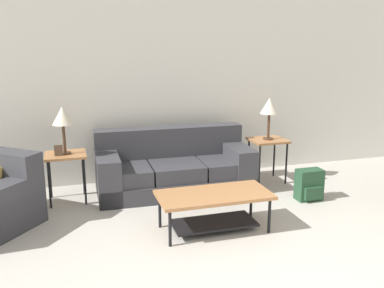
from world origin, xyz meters
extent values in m
cube|color=silver|center=(0.00, 4.29, 1.30)|extent=(9.10, 0.06, 2.60)
cube|color=#38383D|center=(-0.05, 3.61, 0.11)|extent=(2.05, 0.92, 0.22)
cube|color=#38383D|center=(-0.73, 3.61, 0.32)|extent=(0.68, 0.80, 0.20)
cube|color=#38383D|center=(-0.05, 3.59, 0.32)|extent=(0.68, 0.80, 0.20)
cube|color=#38383D|center=(0.63, 3.57, 0.32)|extent=(0.68, 0.80, 0.20)
cube|color=#38383D|center=(-0.04, 3.92, 0.62)|extent=(2.04, 0.31, 0.40)
cube|color=#38383D|center=(-0.92, 3.63, 0.29)|extent=(0.30, 0.88, 0.58)
cube|color=#38383D|center=(0.83, 3.59, 0.29)|extent=(0.30, 0.88, 0.58)
cube|color=#38383D|center=(-2.12, 3.33, 0.60)|extent=(0.93, 0.84, 0.40)
cube|color=#38383D|center=(-2.05, 2.83, 0.28)|extent=(0.79, 0.88, 0.56)
cube|color=#A87042|center=(0.05, 2.33, 0.40)|extent=(1.19, 0.58, 0.04)
cylinder|color=black|center=(-0.49, 2.10, 0.19)|extent=(0.03, 0.03, 0.38)
cylinder|color=black|center=(0.59, 2.10, 0.19)|extent=(0.03, 0.03, 0.38)
cylinder|color=black|center=(-0.49, 2.56, 0.19)|extent=(0.03, 0.03, 0.38)
cylinder|color=black|center=(0.59, 2.56, 0.19)|extent=(0.03, 0.03, 0.38)
cube|color=black|center=(0.05, 2.33, 0.08)|extent=(0.89, 0.40, 0.02)
cube|color=#A87042|center=(-1.42, 3.65, 0.60)|extent=(0.49, 0.45, 0.03)
cylinder|color=black|center=(-1.63, 3.47, 0.29)|extent=(0.03, 0.03, 0.59)
cylinder|color=black|center=(-1.22, 3.47, 0.29)|extent=(0.03, 0.03, 0.59)
cylinder|color=black|center=(-1.63, 3.84, 0.29)|extent=(0.03, 0.03, 0.59)
cylinder|color=black|center=(-1.22, 3.84, 0.29)|extent=(0.03, 0.03, 0.59)
cube|color=#A87042|center=(1.33, 3.65, 0.60)|extent=(0.49, 0.45, 0.03)
cylinder|color=black|center=(1.12, 3.47, 0.29)|extent=(0.03, 0.03, 0.59)
cylinder|color=black|center=(1.53, 3.47, 0.29)|extent=(0.03, 0.03, 0.59)
cylinder|color=black|center=(1.12, 3.84, 0.29)|extent=(0.03, 0.03, 0.59)
cylinder|color=black|center=(1.53, 3.84, 0.29)|extent=(0.03, 0.03, 0.59)
cylinder|color=#472D1E|center=(-1.42, 3.65, 0.63)|extent=(0.14, 0.14, 0.02)
cylinder|color=#472D1E|center=(-1.42, 3.65, 0.81)|extent=(0.04, 0.04, 0.35)
cone|color=beige|center=(-1.42, 3.65, 1.09)|extent=(0.25, 0.25, 0.22)
cylinder|color=#472D1E|center=(1.33, 3.65, 0.63)|extent=(0.14, 0.14, 0.02)
cylinder|color=#472D1E|center=(1.33, 3.65, 0.81)|extent=(0.04, 0.04, 0.35)
cone|color=beige|center=(1.33, 3.65, 1.09)|extent=(0.25, 0.25, 0.22)
cube|color=#23472D|center=(1.51, 2.83, 0.20)|extent=(0.32, 0.19, 0.40)
cube|color=#23472D|center=(1.51, 2.72, 0.12)|extent=(0.24, 0.05, 0.16)
cylinder|color=#23472D|center=(1.42, 2.95, 0.22)|extent=(0.02, 0.02, 0.30)
cylinder|color=#23472D|center=(1.60, 2.95, 0.22)|extent=(0.02, 0.02, 0.30)
cube|color=#4C3828|center=(-1.50, 3.59, 0.68)|extent=(0.10, 0.04, 0.13)
camera|label=1|loc=(-1.39, -1.65, 1.98)|focal=40.00mm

